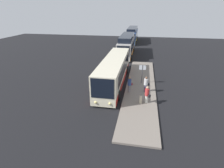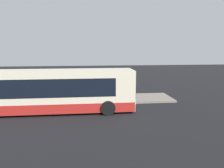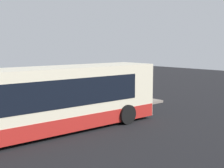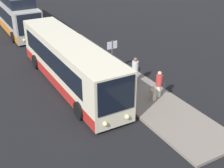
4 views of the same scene
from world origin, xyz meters
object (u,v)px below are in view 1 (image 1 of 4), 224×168
bus_lead (114,71)px  bus_second (126,46)px  passenger_boarding (129,84)px  suitcase (141,100)px  bus_third (132,35)px  sign_post (142,71)px  passenger_with_bags (146,84)px  passenger_waiting (147,94)px

bus_lead → bus_second: bearing=180.0°
passenger_boarding → bus_second: bearing=135.4°
suitcase → bus_third: bearing=-174.3°
sign_post → passenger_boarding: bearing=-25.5°
sign_post → bus_second: bearing=-166.7°
passenger_boarding → passenger_with_bags: passenger_boarding is taller
passenger_boarding → passenger_waiting: (2.12, 1.87, -0.01)m
sign_post → suitcase: bearing=0.4°
bus_lead → passenger_waiting: size_ratio=7.26×
bus_lead → passenger_with_bags: 4.45m
passenger_waiting → suitcase: (0.17, -0.56, -0.57)m
bus_lead → passenger_boarding: size_ratio=7.17×
bus_lead → passenger_waiting: bearing=40.6°
bus_lead → passenger_with_bags: bearing=61.3°
bus_second → suitcase: (19.31, 3.43, -1.22)m
bus_third → passenger_boarding: (31.97, 2.12, -0.63)m
bus_lead → passenger_boarding: bus_lead is taller
passenger_waiting → bus_lead: bearing=-98.2°
bus_third → bus_second: bearing=-0.0°
bus_lead → bus_second: 14.50m
passenger_boarding → sign_post: (-2.69, 1.28, 0.57)m
passenger_boarding → passenger_waiting: bearing=-10.3°
bus_lead → passenger_waiting: bus_lead is taller
bus_second → suitcase: bearing=10.1°
bus_second → passenger_waiting: size_ratio=6.42×
bus_lead → suitcase: bearing=35.5°
bus_lead → bus_third: (-29.45, 0.00, 0.17)m
bus_third → passenger_with_bags: bus_third is taller
bus_second → passenger_boarding: (17.02, 2.12, -0.63)m
bus_third → sign_post: bus_third is taller
bus_second → sign_post: 14.73m
bus_third → passenger_boarding: size_ratio=7.02×
bus_third → passenger_boarding: bearing=3.8°
bus_second → bus_lead: bearing=-0.0°
passenger_waiting → suitcase: size_ratio=1.83×
passenger_with_bags → suitcase: passenger_with_bags is taller
bus_lead → passenger_with_bags: (2.13, 3.88, -0.47)m
bus_third → sign_post: bearing=6.6°
bus_third → suitcase: bus_third is taller
passenger_waiting → passenger_with_bags: (-2.52, -0.10, 0.00)m
bus_lead → bus_third: bus_third is taller
bus_third → passenger_waiting: (34.09, 3.99, -0.64)m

